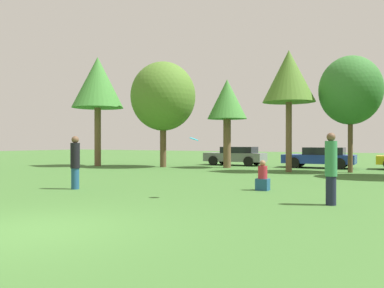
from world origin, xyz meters
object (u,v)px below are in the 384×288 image
Objects in this scene: tree_2 at (227,101)px; frisbee at (194,139)px; tree_4 at (350,91)px; parked_car_blue at (320,157)px; tree_3 at (289,77)px; parked_car_grey at (236,155)px; person_thrower at (75,162)px; person_catcher at (331,168)px; tree_0 at (98,83)px; tree_1 at (163,97)px; bystander_sitting at (263,178)px.

frisbee is at bearing -69.28° from tree_2.
parked_car_blue is (-2.19, 3.10, -3.66)m from tree_4.
parked_car_grey is (-4.98, 4.42, -4.42)m from tree_3.
frisbee is 13.05m from tree_4.
tree_4 is (7.06, 12.60, 3.40)m from person_thrower.
tree_3 is (4.12, 11.36, 4.17)m from person_thrower.
parked_car_blue is at bearing -82.14° from person_catcher.
person_thrower is at bearing 70.31° from parked_car_blue.
tree_4 is at bearing 22.99° from tree_3.
tree_3 reaches higher than tree_4.
person_catcher is at bearing 0.00° from person_thrower.
tree_0 reaches higher than parked_car_grey.
tree_1 is at bearing -174.82° from tree_4.
person_catcher is 6.91× the size of frisbee.
tree_3 reaches higher than person_catcher.
person_thrower is 0.29× the size of tree_4.
person_catcher is 3.77m from frisbee.
tree_4 is (-1.21, 11.89, 3.39)m from person_catcher.
tree_1 is (-9.83, 8.74, 4.14)m from bystander_sitting.
person_catcher is at bearing -84.20° from tree_4.
tree_4 is 5.27m from parked_car_blue.
parked_car_grey is at bearing 158.17° from tree_4.
bystander_sitting is at bearing 114.36° from parked_car_grey.
tree_3 is at bearing 92.56° from frisbee.
bystander_sitting is (1.06, 2.79, -1.29)m from frisbee.
parked_car_grey is at bearing 102.07° from tree_2.
parked_car_blue is (4.86, 15.70, -0.25)m from person_thrower.
person_thrower is 0.98× the size of person_catcher.
person_catcher reaches higher than frisbee.
frisbee is at bearing 86.66° from parked_car_blue.
frisbee is 0.04× the size of tree_0.
parked_car_grey is at bearing 138.44° from tree_3.
tree_2 reaches higher than person_thrower.
tree_3 is at bearing 65.13° from person_thrower.
parked_car_blue is (9.01, 4.11, -3.87)m from tree_1.
tree_1 is 10.63m from parked_car_blue.
tree_1 is 1.10× the size of tree_4.
person_thrower is 6.79× the size of frisbee.
tree_1 is at bearing 49.36° from parked_car_grey.
tree_2 is 1.27× the size of parked_car_blue.
frisbee is at bearing -110.73° from bystander_sitting.
parked_car_grey is (-9.12, 15.06, -0.26)m from person_catcher.
tree_4 is at bearing 8.33° from tree_0.
tree_1 reaches higher than person_thrower.
person_thrower is at bearing -0.00° from person_catcher.
person_thrower is 1.81× the size of bystander_sitting.
tree_3 is at bearing 77.84° from parked_car_blue.
person_thrower is 14.19m from tree_0.
parked_car_grey is 0.96× the size of parked_car_blue.
person_thrower is 0.33× the size of tree_2.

